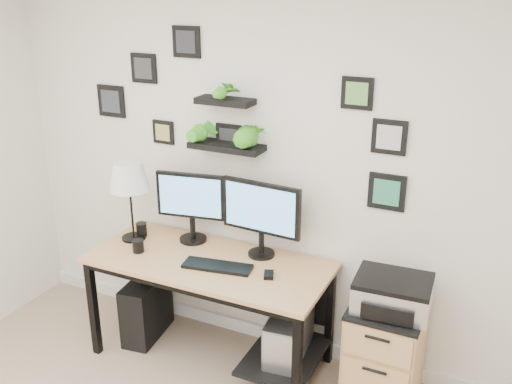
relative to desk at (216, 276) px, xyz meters
The scene contains 14 objects.
room 0.71m from the desk, 50.37° to the left, with size 4.00×4.00×4.00m.
desk is the anchor object (origin of this frame).
monitor_left 0.53m from the desk, 148.18° to the left, with size 0.49×0.22×0.50m.
monitor_right 0.53m from the desk, 35.41° to the left, with size 0.56×0.19×0.52m.
keyboard 0.18m from the desk, 55.88° to the right, with size 0.44×0.14×0.02m, color black.
mouse 0.44m from the desk, ahead, with size 0.06×0.09×0.03m, color black.
table_lamp 0.89m from the desk, behind, with size 0.28×0.28×0.56m.
mug 0.56m from the desk, 166.15° to the right, with size 0.08×0.08×0.09m, color black.
pen_cup 0.68m from the desk, behind, with size 0.08×0.08×0.10m, color black.
pc_tower_black 0.71m from the desk, behind, with size 0.20×0.45×0.45m, color black.
pc_tower_grey 0.65m from the desk, ahead, with size 0.26×0.51×0.48m.
file_cabinet 1.17m from the desk, ahead, with size 0.43×0.53×0.67m.
printer 1.16m from the desk, ahead, with size 0.45×0.37×0.20m.
wall_decor 1.05m from the desk, 92.77° to the left, with size 2.25×0.18×1.03m.
Camera 1 is at (1.41, -1.24, 2.48)m, focal length 40.00 mm.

